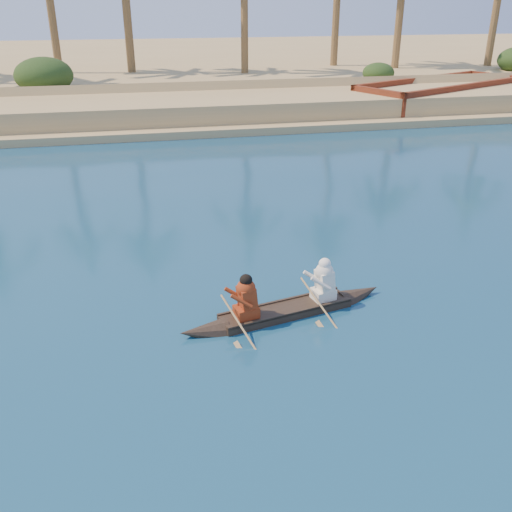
{
  "coord_description": "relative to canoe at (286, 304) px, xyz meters",
  "views": [
    {
      "loc": [
        -10.83,
        -4.47,
        6.05
      ],
      "look_at": [
        -8.33,
        6.89,
        0.75
      ],
      "focal_mm": 40.0,
      "sensor_mm": 36.0,
      "label": 1
    }
  ],
  "objects": [
    {
      "name": "barge_mid",
      "position": [
        15.29,
        21.51,
        0.41
      ],
      "size": [
        11.86,
        8.17,
        1.89
      ],
      "rotation": [
        0.0,
        0.0,
        0.43
      ],
      "color": "maroon",
      "rests_on": "ground"
    },
    {
      "name": "canoe",
      "position": [
        0.0,
        0.0,
        0.0
      ],
      "size": [
        4.66,
        1.6,
        1.28
      ],
      "rotation": [
        0.0,
        0.0,
        0.22
      ],
      "color": "#36271D",
      "rests_on": "ground"
    },
    {
      "name": "sandy_embankment",
      "position": [
        8.0,
        41.39,
        0.28
      ],
      "size": [
        150.0,
        51.0,
        1.5
      ],
      "color": "tan",
      "rests_on": "ground"
    },
    {
      "name": "shrub_cluster",
      "position": [
        8.0,
        26.01,
        0.95
      ],
      "size": [
        100.0,
        6.0,
        2.4
      ],
      "primitive_type": null,
      "color": "#1F3312",
      "rests_on": "ground"
    }
  ]
}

